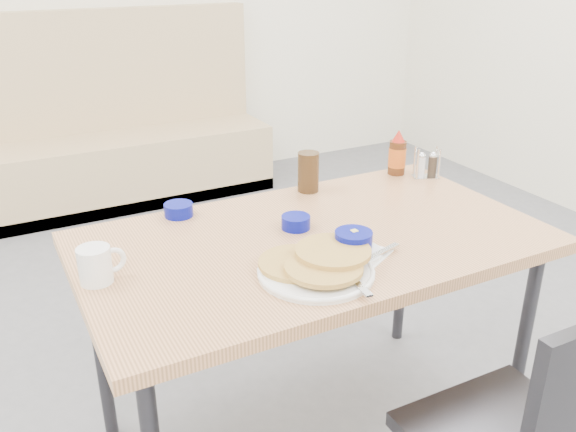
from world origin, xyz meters
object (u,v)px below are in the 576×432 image
syrup_bottle (397,155)px  pancake_plate (317,266)px  booth_bench (123,147)px  amber_tumbler (308,172)px  dining_table (314,254)px  coffee_mug (97,264)px  creamer_bowl (179,210)px  butter_bowl (296,222)px  grits_setting (354,245)px  condiment_caddy (426,167)px

syrup_bottle → pancake_plate: bearing=-141.0°
booth_bench → amber_tumbler: size_ratio=13.27×
amber_tumbler → dining_table: bearing=-116.9°
pancake_plate → amber_tumbler: (0.28, 0.55, 0.05)m
coffee_mug → creamer_bowl: size_ratio=1.36×
coffee_mug → creamer_bowl: 0.45m
booth_bench → butter_bowl: (-0.02, -2.46, 0.43)m
booth_bench → grits_setting: 2.73m
coffee_mug → amber_tumbler: amber_tumbler is taller
coffee_mug → syrup_bottle: syrup_bottle is taller
grits_setting → amber_tumbler: size_ratio=1.79×
dining_table → grits_setting: (0.04, -0.16, 0.09)m
syrup_bottle → condiment_caddy: bearing=-48.3°
dining_table → coffee_mug: (-0.64, 0.03, 0.11)m
dining_table → syrup_bottle: (0.56, 0.34, 0.14)m
pancake_plate → condiment_caddy: 0.88m
butter_bowl → condiment_caddy: 0.68m
pancake_plate → amber_tumbler: bearing=62.7°
pancake_plate → condiment_caddy: (0.75, 0.46, 0.02)m
grits_setting → condiment_caddy: (0.60, 0.41, 0.01)m
coffee_mug → booth_bench: bearing=75.8°
dining_table → butter_bowl: 0.11m
butter_bowl → syrup_bottle: (0.58, 0.26, 0.06)m
dining_table → condiment_caddy: condiment_caddy is taller
amber_tumbler → creamer_bowl: bearing=180.0°
amber_tumbler → pancake_plate: bearing=-117.3°
amber_tumbler → booth_bench: bearing=94.5°
creamer_bowl → butter_bowl: size_ratio=1.03×
pancake_plate → condiment_caddy: size_ratio=2.91×
dining_table → coffee_mug: coffee_mug is taller
booth_bench → pancake_plate: 2.78m
syrup_bottle → amber_tumbler: bearing=180.0°
coffee_mug → amber_tumbler: size_ratio=0.89×
dining_table → creamer_bowl: creamer_bowl is taller
pancake_plate → coffee_mug: size_ratio=2.69×
booth_bench → condiment_caddy: (0.64, -2.28, 0.45)m
creamer_bowl → amber_tumbler: (0.48, 0.00, 0.05)m
amber_tumbler → condiment_caddy: size_ratio=1.22×
grits_setting → butter_bowl: size_ratio=2.83×
booth_bench → pancake_plate: booth_bench is taller
coffee_mug → grits_setting: (0.67, -0.18, -0.02)m
condiment_caddy → syrup_bottle: bearing=154.6°
booth_bench → amber_tumbler: bearing=-85.5°
butter_bowl → syrup_bottle: bearing=24.2°
pancake_plate → dining_table: bearing=61.9°
coffee_mug → creamer_bowl: (0.32, 0.31, -0.03)m
pancake_plate → grits_setting: size_ratio=1.33×
creamer_bowl → condiment_caddy: 0.96m
butter_bowl → condiment_caddy: condiment_caddy is taller
booth_bench → amber_tumbler: booth_bench is taller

